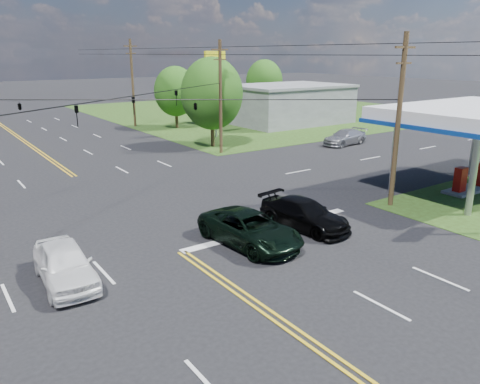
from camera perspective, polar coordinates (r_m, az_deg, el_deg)
ground at (r=27.78m, az=-14.94°, el=-1.62°), size 280.00×280.00×0.00m
grass_ne at (r=72.34m, az=2.57°, el=9.86°), size 46.00×48.00×0.03m
stop_bar at (r=23.42m, az=3.74°, el=-4.50°), size 10.00×0.50×0.02m
retail_ne at (r=59.70m, az=5.84°, el=10.50°), size 14.00×10.00×4.40m
gas_canopy at (r=32.19m, az=27.18°, el=8.18°), size 12.20×8.20×5.35m
pole_se at (r=27.22m, az=18.74°, el=8.34°), size 1.60×0.28×9.50m
pole_ne at (r=40.51m, az=-2.40°, el=11.60°), size 1.60×0.28×9.50m
pole_right_far at (r=57.38m, az=-12.96°, el=12.91°), size 1.60×0.28×10.00m
span_wire_signals at (r=26.59m, az=-15.90°, el=10.76°), size 26.00×18.00×1.13m
power_lines at (r=24.61m, az=-14.76°, el=16.51°), size 26.04×100.00×0.64m
tree_right_a at (r=43.57m, az=-3.44°, el=11.87°), size 5.70×5.70×8.18m
tree_right_b at (r=55.28m, az=-7.85°, el=12.06°), size 4.94×4.94×7.09m
tree_far_r at (r=69.76m, az=2.97°, el=13.35°), size 5.32×5.32×7.63m
pickup_dkgreen at (r=21.26m, az=1.24°, el=-4.52°), size 2.91×5.59×1.50m
suv_black at (r=23.48m, az=7.86°, el=-2.68°), size 2.65×5.20×1.45m
pickup_white at (r=19.01m, az=-20.60°, el=-8.22°), size 2.07×4.61×1.54m
sedan_far at (r=45.98m, az=12.66°, el=6.53°), size 5.13×2.50×1.44m
polesign_ne at (r=48.61m, az=-3.06°, el=14.66°), size 2.38×0.33×8.64m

